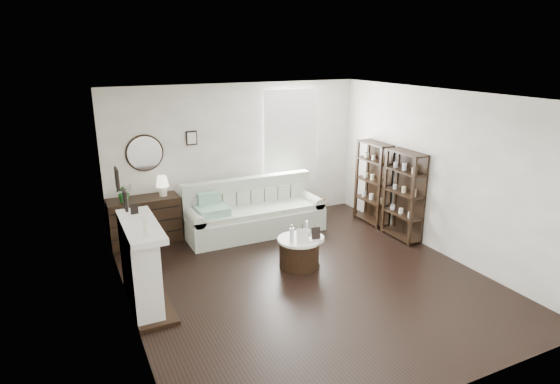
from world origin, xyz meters
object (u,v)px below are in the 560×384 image
dresser (145,220)px  drum_table (299,252)px  sofa (253,215)px  pedestal_table (311,239)px

dresser → drum_table: dresser is taller
sofa → drum_table: size_ratio=3.73×
pedestal_table → sofa: bearing=98.4°
sofa → dresser: 1.95m
dresser → drum_table: 2.87m
sofa → drum_table: (0.08, -1.67, -0.09)m
dresser → drum_table: bearing=-46.0°
sofa → drum_table: bearing=-87.3°
dresser → pedestal_table: bearing=-44.4°
dresser → pedestal_table: size_ratio=2.44×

